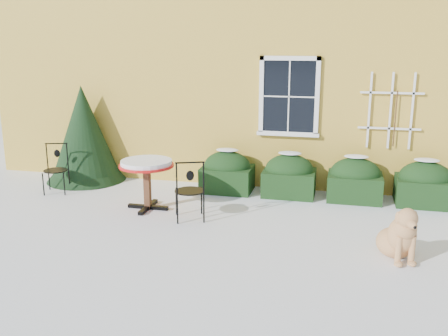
% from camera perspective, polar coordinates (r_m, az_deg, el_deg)
% --- Properties ---
extents(ground, '(80.00, 80.00, 0.00)m').
position_cam_1_polar(ground, '(8.18, -1.64, -7.82)').
color(ground, white).
rests_on(ground, ground).
extents(house, '(12.40, 8.40, 6.40)m').
position_cam_1_polar(house, '(14.45, 5.73, 14.80)').
color(house, '#E9BC43').
rests_on(house, ground).
extents(hedge_row, '(4.95, 0.80, 0.91)m').
position_cam_1_polar(hedge_row, '(10.22, 11.08, -1.14)').
color(hedge_row, black).
rests_on(hedge_row, ground).
extents(evergreen_shrub, '(1.77, 1.77, 2.14)m').
position_cam_1_polar(evergreen_shrub, '(11.64, -15.64, 2.79)').
color(evergreen_shrub, black).
rests_on(evergreen_shrub, ground).
extents(bistro_table, '(1.02, 1.02, 0.94)m').
position_cam_1_polar(bistro_table, '(9.35, -8.84, -0.06)').
color(bistro_table, black).
rests_on(bistro_table, ground).
extents(patio_chair_near, '(0.63, 0.63, 1.10)m').
position_cam_1_polar(patio_chair_near, '(8.76, -3.94, -2.51)').
color(patio_chair_near, black).
rests_on(patio_chair_near, ground).
extents(patio_chair_far, '(0.56, 0.56, 1.01)m').
position_cam_1_polar(patio_chair_far, '(10.95, -18.65, -0.04)').
color(patio_chair_far, black).
rests_on(patio_chair_far, ground).
extents(dog, '(0.70, 0.96, 0.86)m').
position_cam_1_polar(dog, '(7.69, 19.44, -7.42)').
color(dog, tan).
rests_on(dog, ground).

